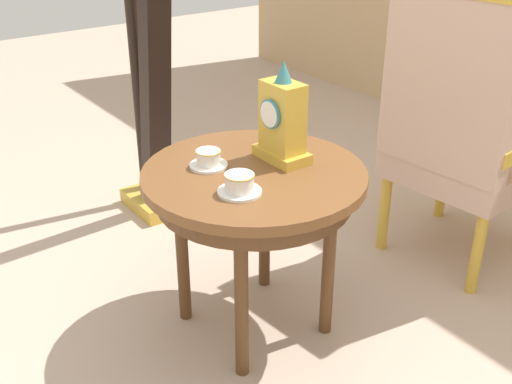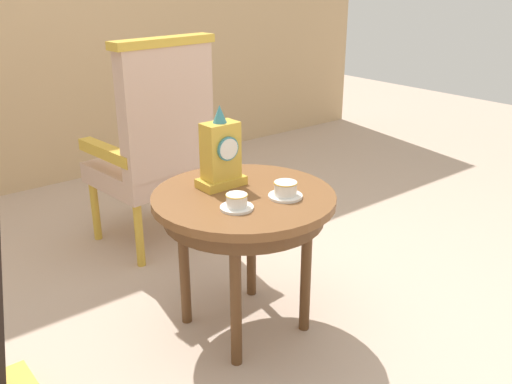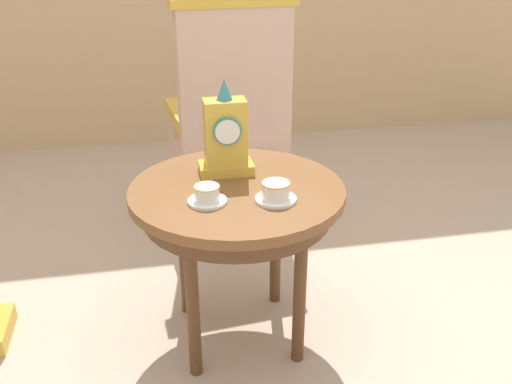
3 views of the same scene
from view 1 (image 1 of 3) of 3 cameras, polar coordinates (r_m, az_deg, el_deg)
ground_plane at (r=2.37m, az=0.60°, el=-11.53°), size 10.00×10.00×0.00m
side_table at (r=2.07m, az=-0.17°, el=0.10°), size 0.73×0.73×0.61m
teacup_left at (r=2.06m, az=-4.31°, el=2.94°), size 0.13×0.13×0.06m
teacup_right at (r=1.88m, az=-1.50°, el=0.68°), size 0.13×0.13×0.06m
mantel_clock at (r=2.07m, az=2.37°, el=6.35°), size 0.19×0.11×0.34m
armchair at (r=2.57m, az=17.78°, el=5.54°), size 0.59×0.58×1.14m
harp at (r=2.85m, az=-9.59°, el=11.75°), size 0.40×0.24×1.84m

